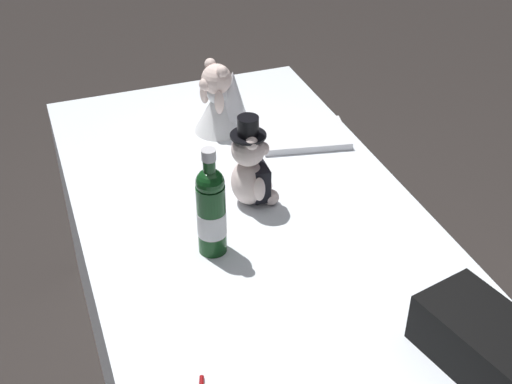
% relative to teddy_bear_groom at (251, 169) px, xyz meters
% --- Properties ---
extents(reception_table, '(1.83, 0.95, 0.78)m').
position_rel_teddy_bear_groom_xyz_m(reception_table, '(-0.10, 0.02, -0.50)').
color(reception_table, white).
rests_on(reception_table, ground_plane).
extents(teddy_bear_groom, '(0.15, 0.13, 0.28)m').
position_rel_teddy_bear_groom_xyz_m(teddy_bear_groom, '(0.00, 0.00, 0.00)').
color(teddy_bear_groom, silver).
rests_on(teddy_bear_groom, reception_table).
extents(teddy_bear_bride, '(0.17, 0.22, 0.25)m').
position_rel_teddy_bear_groom_xyz_m(teddy_bear_bride, '(0.44, -0.05, -0.00)').
color(teddy_bear_bride, white).
rests_on(teddy_bear_bride, reception_table).
extents(champagne_bottle, '(0.08, 0.08, 0.31)m').
position_rel_teddy_bear_groom_xyz_m(champagne_bottle, '(-0.17, 0.17, 0.02)').
color(champagne_bottle, '#124019').
rests_on(champagne_bottle, reception_table).
extents(gift_case_black, '(0.34, 0.24, 0.12)m').
position_rel_teddy_bear_groom_xyz_m(gift_case_black, '(-0.75, -0.27, -0.05)').
color(gift_case_black, black).
rests_on(gift_case_black, reception_table).
extents(guestbook, '(0.25, 0.32, 0.02)m').
position_rel_teddy_bear_groom_xyz_m(guestbook, '(0.28, -0.28, -0.10)').
color(guestbook, white).
rests_on(guestbook, reception_table).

